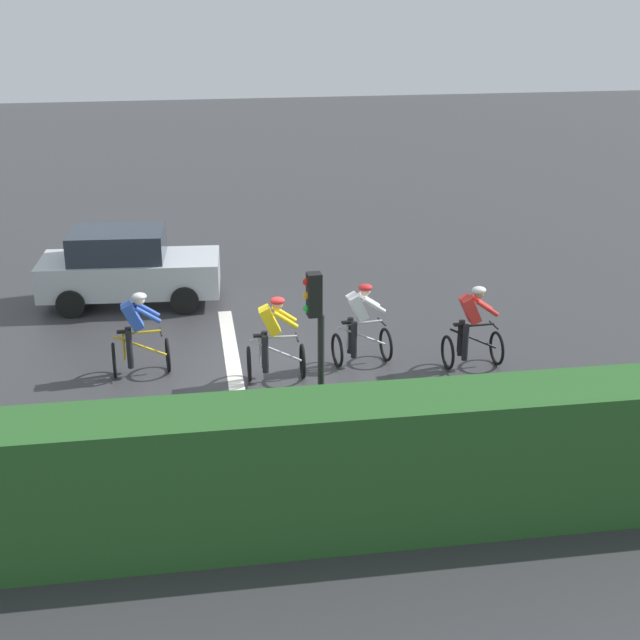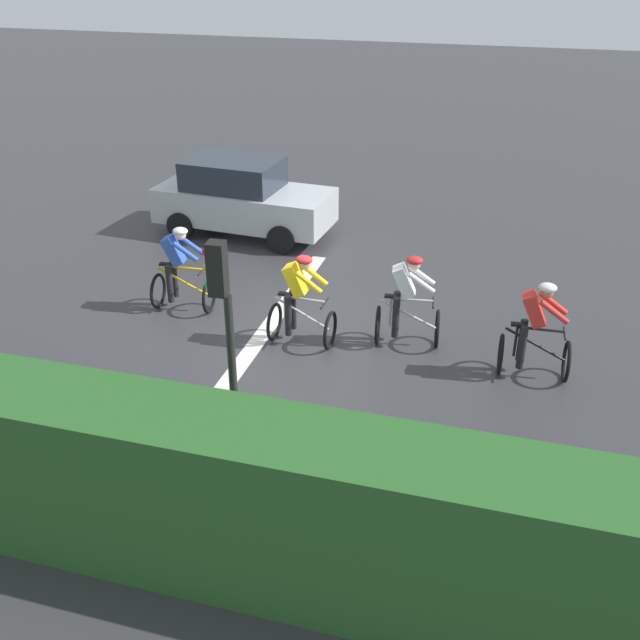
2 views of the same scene
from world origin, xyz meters
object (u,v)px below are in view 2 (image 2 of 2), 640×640
object	(u,v)px
car_silver	(242,198)
cyclist_lead	(535,333)
traffic_light_near_crossing	(225,331)
cyclist_second	(406,303)
cyclist_fourth	(179,271)
cyclist_mid	(299,302)

from	to	relation	value
car_silver	cyclist_lead	bearing A→B (deg)	55.03
cyclist_lead	traffic_light_near_crossing	bearing A→B (deg)	-44.37
cyclist_second	cyclist_fourth	size ratio (longest dim) A/B	1.00
cyclist_second	car_silver	xyz separation A→B (m)	(-4.27, -4.66, 0.08)
cyclist_fourth	cyclist_mid	bearing A→B (deg)	76.13
car_silver	traffic_light_near_crossing	bearing A→B (deg)	20.57
cyclist_lead	cyclist_fourth	xyz separation A→B (m)	(-0.64, -6.42, 0.00)
cyclist_fourth	traffic_light_near_crossing	size ratio (longest dim) A/B	0.50
cyclist_lead	car_silver	bearing A→B (deg)	-124.97
cyclist_lead	car_silver	world-z (taller)	car_silver
car_silver	cyclist_second	bearing A→B (deg)	47.50
cyclist_lead	cyclist_second	xyz separation A→B (m)	(-0.47, -2.12, 0.00)
cyclist_lead	traffic_light_near_crossing	size ratio (longest dim) A/B	0.50
cyclist_mid	traffic_light_near_crossing	distance (m)	3.98
traffic_light_near_crossing	cyclist_lead	bearing A→B (deg)	135.63
cyclist_mid	cyclist_fourth	distance (m)	2.62
cyclist_second	cyclist_fourth	bearing A→B (deg)	-92.22
cyclist_second	cyclist_mid	world-z (taller)	same
cyclist_second	cyclist_lead	bearing A→B (deg)	77.44
cyclist_fourth	cyclist_lead	bearing A→B (deg)	84.32
cyclist_lead	car_silver	size ratio (longest dim) A/B	0.39
cyclist_fourth	car_silver	bearing A→B (deg)	-175.01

